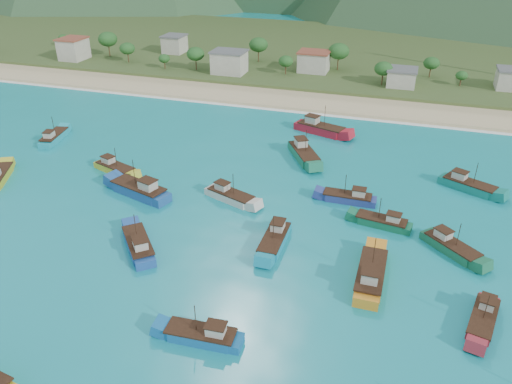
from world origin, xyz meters
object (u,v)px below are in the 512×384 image
(boat_10, at_px, (304,154))
(boat_29, at_px, (230,197))
(boat_18, at_px, (382,223))
(boat_21, at_px, (451,248))
(boat_8, at_px, (371,276))
(boat_17, at_px, (140,191))
(boat_20, at_px, (139,246))
(boat_28, at_px, (468,186))
(boat_6, at_px, (348,198))
(boat_7, at_px, (274,240))
(boat_2, at_px, (115,169))
(boat_13, at_px, (202,336))
(boat_25, at_px, (54,138))
(boat_1, at_px, (483,320))
(boat_0, at_px, (320,129))

(boat_10, distance_m, boat_29, 23.66)
(boat_18, relative_size, boat_21, 1.02)
(boat_8, xyz_separation_m, boat_17, (-43.78, 12.69, 0.05))
(boat_20, relative_size, boat_29, 0.97)
(boat_20, xyz_separation_m, boat_28, (49.98, 36.57, -0.01))
(boat_6, height_order, boat_29, boat_29)
(boat_10, bearing_deg, boat_28, 141.39)
(boat_18, xyz_separation_m, boat_21, (10.80, -4.33, 0.07))
(boat_17, distance_m, boat_18, 44.17)
(boat_21, distance_m, boat_29, 38.52)
(boat_6, relative_size, boat_21, 1.03)
(boat_7, bearing_deg, boat_6, -118.07)
(boat_2, relative_size, boat_20, 1.02)
(boat_13, bearing_deg, boat_25, 47.09)
(boat_17, xyz_separation_m, boat_29, (16.67, 3.40, -0.26))
(boat_1, relative_size, boat_25, 0.93)
(boat_6, bearing_deg, boat_7, 152.12)
(boat_28, bearing_deg, boat_13, -6.57)
(boat_25, bearing_deg, boat_20, -50.62)
(boat_0, xyz_separation_m, boat_18, (18.04, -38.03, -0.36))
(boat_7, height_order, boat_18, boat_7)
(boat_25, bearing_deg, boat_1, -32.27)
(boat_20, bearing_deg, boat_6, 0.21)
(boat_17, xyz_separation_m, boat_18, (44.08, 2.82, -0.35))
(boat_21, xyz_separation_m, boat_25, (-87.08, 18.97, 0.01))
(boat_18, distance_m, boat_25, 77.68)
(boat_13, xyz_separation_m, boat_20, (-16.94, 14.68, 0.12))
(boat_2, bearing_deg, boat_28, 120.36)
(boat_0, relative_size, boat_8, 1.09)
(boat_13, bearing_deg, boat_21, -48.74)
(boat_2, bearing_deg, boat_0, 152.29)
(boat_8, bearing_deg, boat_7, 163.24)
(boat_10, bearing_deg, boat_7, 64.01)
(boat_28, bearing_deg, boat_20, -27.56)
(boat_8, height_order, boat_10, boat_10)
(boat_21, height_order, boat_28, boat_28)
(boat_1, bearing_deg, boat_25, -7.52)
(boat_8, distance_m, boat_29, 31.52)
(boat_13, bearing_deg, boat_18, -32.48)
(boat_6, xyz_separation_m, boat_13, (-11.94, -39.78, -0.00))
(boat_21, bearing_deg, boat_8, -3.07)
(boat_25, bearing_deg, boat_13, -51.14)
(boat_10, height_order, boat_25, boat_10)
(boat_6, bearing_deg, boat_29, 106.00)
(boat_17, relative_size, boat_21, 1.39)
(boat_1, distance_m, boat_25, 96.87)
(boat_1, bearing_deg, boat_20, 11.87)
(boat_8, bearing_deg, boat_28, 66.56)
(boat_6, bearing_deg, boat_28, -61.53)
(boat_7, relative_size, boat_13, 1.06)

